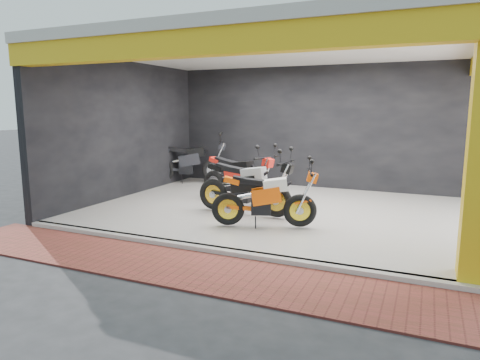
% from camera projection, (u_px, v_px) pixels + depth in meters
% --- Properties ---
extents(ground, '(80.00, 80.00, 0.00)m').
position_uv_depth(ground, '(241.00, 236.00, 7.84)').
color(ground, '#2D2D30').
rests_on(ground, ground).
extents(showroom_floor, '(8.00, 6.00, 0.10)m').
position_uv_depth(showroom_floor, '(276.00, 210.00, 9.64)').
color(showroom_floor, silver).
rests_on(showroom_floor, ground).
extents(showroom_ceiling, '(8.40, 6.40, 0.20)m').
position_uv_depth(showroom_ceiling, '(278.00, 47.00, 9.05)').
color(showroom_ceiling, beige).
rests_on(showroom_ceiling, corner_column).
extents(back_wall, '(8.20, 0.20, 3.50)m').
position_uv_depth(back_wall, '(312.00, 129.00, 12.16)').
color(back_wall, black).
rests_on(back_wall, ground).
extents(left_wall, '(0.20, 6.20, 3.50)m').
position_uv_depth(left_wall, '(126.00, 131.00, 10.99)').
color(left_wall, black).
rests_on(left_wall, ground).
extents(header_beam_front, '(8.40, 0.30, 0.40)m').
position_uv_depth(header_beam_front, '(214.00, 42.00, 6.40)').
color(header_beam_front, gold).
rests_on(header_beam_front, corner_column).
extents(floor_kerb, '(8.00, 0.20, 0.10)m').
position_uv_depth(floor_kerb, '(215.00, 250.00, 6.91)').
color(floor_kerb, silver).
rests_on(floor_kerb, ground).
extents(paver_front, '(9.00, 1.40, 0.03)m').
position_uv_depth(paver_front, '(191.00, 269.00, 6.21)').
color(paver_front, brown).
rests_on(paver_front, ground).
extents(moto_hero, '(2.23, 1.40, 1.28)m').
position_uv_depth(moto_hero, '(300.00, 195.00, 7.93)').
color(moto_hero, '#FF5D0A').
rests_on(moto_hero, showroom_floor).
extents(moto_row_a, '(2.32, 0.97, 1.39)m').
position_uv_depth(moto_row_a, '(276.00, 185.00, 8.63)').
color(moto_row_a, black).
rests_on(moto_row_a, showroom_floor).
extents(moto_row_b, '(2.41, 1.50, 1.38)m').
position_uv_depth(moto_row_b, '(260.00, 177.00, 9.64)').
color(moto_row_b, red).
rests_on(moto_row_b, showroom_floor).
extents(moto_row_d, '(2.57, 1.78, 1.47)m').
position_uv_depth(moto_row_d, '(214.00, 159.00, 12.79)').
color(moto_row_d, black).
rests_on(moto_row_d, showroom_floor).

